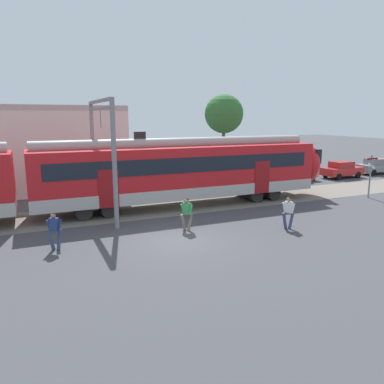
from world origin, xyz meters
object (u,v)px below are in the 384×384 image
pedestrian_navy (54,228)px  parked_car_grey (377,166)px  pedestrian_green (187,211)px  parked_car_tan (295,172)px  crossing_signal (371,169)px  parked_car_red (342,170)px  commuter_train (36,180)px  pedestrian_white (289,210)px

pedestrian_navy → parked_car_grey: (30.89, 10.19, -0.18)m
pedestrian_navy → pedestrian_green: same height
parked_car_tan → crossing_signal: 7.75m
pedestrian_green → parked_car_red: size_ratio=0.41×
commuter_train → parked_car_grey: bearing=8.8°
parked_car_grey → commuter_train: bearing=-171.2°
pedestrian_white → crossing_signal: size_ratio=0.56×
pedestrian_white → parked_car_grey: size_ratio=0.41×
commuter_train → parked_car_grey: (31.36, 4.84, -1.47)m
commuter_train → crossing_signal: size_ratio=12.68×
parked_car_grey → parked_car_red: bearing=-174.8°
pedestrian_green → crossing_signal: crossing_signal is taller
parked_car_grey → pedestrian_white: bearing=-149.6°
pedestrian_navy → pedestrian_green: size_ratio=1.00×
crossing_signal → commuter_train: bearing=172.1°
pedestrian_white → parked_car_red: pedestrian_white is taller
pedestrian_navy → parked_car_grey: size_ratio=0.41×
parked_car_tan → commuter_train: bearing=-167.6°
commuter_train → parked_car_tan: 21.73m
parked_car_red → crossing_signal: (-4.85, -7.35, 1.23)m
pedestrian_navy → parked_car_grey: pedestrian_navy is taller
commuter_train → pedestrian_green: (6.70, -5.00, -1.26)m
pedestrian_navy → crossing_signal: bearing=6.4°
parked_car_grey → crossing_signal: crossing_signal is taller
commuter_train → pedestrian_green: size_ratio=22.83×
parked_car_red → crossing_signal: 8.90m
pedestrian_navy → parked_car_tan: bearing=25.8°
pedestrian_green → parked_car_red: 21.74m
parked_car_grey → crossing_signal: (-9.90, -7.82, 1.23)m
pedestrian_navy → crossing_signal: size_ratio=0.56×
pedestrian_white → parked_car_grey: (19.84, 11.63, -0.21)m
commuter_train → pedestrian_white: 13.43m
parked_car_tan → parked_car_red: bearing=-3.3°
pedestrian_navy → parked_car_red: size_ratio=0.41×
commuter_train → crossing_signal: commuter_train is taller
pedestrian_green → parked_car_tan: (14.47, 9.67, -0.21)m
commuter_train → crossing_signal: 21.66m
pedestrian_navy → parked_car_red: (25.84, 9.73, -0.18)m
pedestrian_navy → parked_car_red: bearing=20.6°
commuter_train → pedestrian_white: (11.52, -6.79, -1.26)m
pedestrian_green → pedestrian_white: same height
pedestrian_white → parked_car_tan: bearing=49.9°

